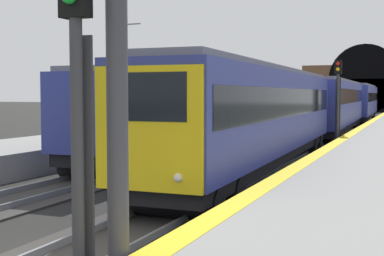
% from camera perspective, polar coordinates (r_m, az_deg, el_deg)
% --- Properties ---
extents(platform_right_edge_strip, '(112.00, 0.50, 0.01)m').
position_cam_1_polar(platform_right_edge_strip, '(8.01, -0.77, -11.29)').
color(platform_right_edge_strip, yellow).
rests_on(platform_right_edge_strip, platform_right).
extents(train_main_approaching, '(60.71, 3.18, 4.07)m').
position_cam_1_polar(train_main_approaching, '(40.79, 14.83, 2.50)').
color(train_main_approaching, navy).
rests_on(train_main_approaching, ground_plane).
extents(train_adjacent_platform, '(57.47, 3.25, 4.00)m').
position_cam_1_polar(train_adjacent_platform, '(44.88, 9.27, 2.62)').
color(train_adjacent_platform, navy).
rests_on(train_adjacent_platform, ground_plane).
extents(railway_signal_near, '(0.39, 0.38, 5.03)m').
position_cam_1_polar(railway_signal_near, '(6.81, -12.16, 3.66)').
color(railway_signal_near, '#38383D').
rests_on(railway_signal_near, ground_plane).
extents(railway_signal_mid, '(0.39, 0.38, 4.87)m').
position_cam_1_polar(railway_signal_mid, '(29.90, 15.29, 3.18)').
color(railway_signal_mid, '#38383D').
rests_on(railway_signal_mid, ground_plane).
extents(tunnel_portal, '(2.91, 20.79, 11.64)m').
position_cam_1_polar(tunnel_portal, '(95.29, 17.95, 4.06)').
color(tunnel_portal, brown).
rests_on(tunnel_portal, ground_plane).
extents(catenary_mast_near, '(0.22, 2.08, 8.01)m').
position_cam_1_polar(catenary_mast_near, '(34.55, -8.34, 5.37)').
color(catenary_mast_near, '#595B60').
rests_on(catenary_mast_near, ground_plane).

